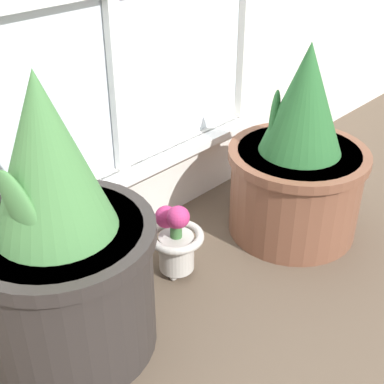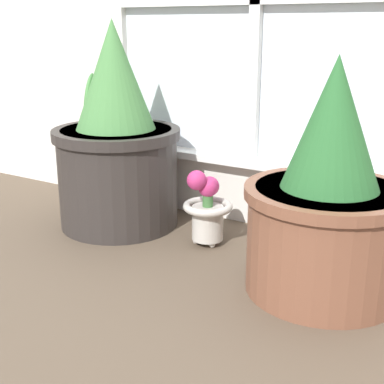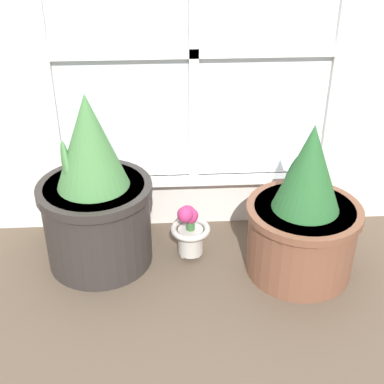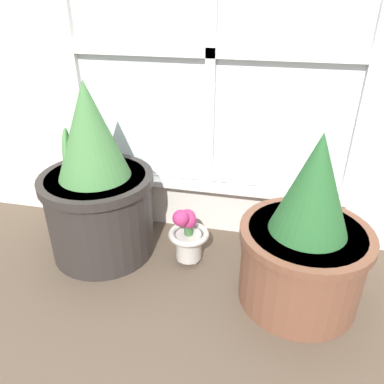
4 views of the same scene
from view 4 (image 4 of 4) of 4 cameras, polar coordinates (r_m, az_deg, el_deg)
name	(u,v)px [view 4 (image 4 of 4)]	position (r m, az deg, el deg)	size (l,w,h in m)	color
ground_plane	(178,313)	(1.29, -2.14, -18.01)	(10.00, 10.00, 0.00)	brown
potted_plant_left	(97,189)	(1.44, -14.24, 0.44)	(0.42, 0.42, 0.68)	#2D2826
potted_plant_right	(305,242)	(1.25, 16.80, -7.24)	(0.42, 0.42, 0.60)	brown
flower_vase	(188,235)	(1.42, -0.64, -6.56)	(0.15, 0.15, 0.24)	#BCB7AD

